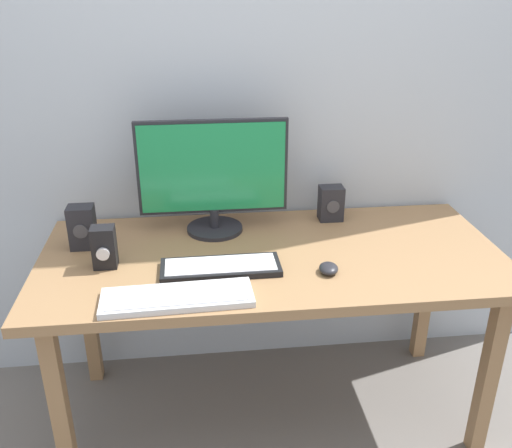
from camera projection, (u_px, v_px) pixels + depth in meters
ground_plane at (270, 409)px, 2.35m from camera, size 6.00×6.00×0.00m
wall_back at (259, 25)px, 2.12m from camera, size 2.67×0.04×3.00m
desk at (272, 270)px, 2.08m from camera, size 1.70×0.77×0.74m
monitor at (213, 175)px, 2.14m from camera, size 0.58×0.22×0.45m
keyboard_primary at (221, 267)px, 1.92m from camera, size 0.42×0.16×0.02m
keyboard_secondary at (177, 297)px, 1.74m from camera, size 0.48×0.18×0.02m
mouse at (329, 268)px, 1.91m from camera, size 0.08×0.09×0.03m
speaker_right at (331, 203)px, 2.30m from camera, size 0.10×0.08×0.14m
speaker_left at (82, 227)px, 2.06m from camera, size 0.09×0.08×0.16m
audio_controller at (104, 247)px, 1.92m from camera, size 0.08×0.08×0.15m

